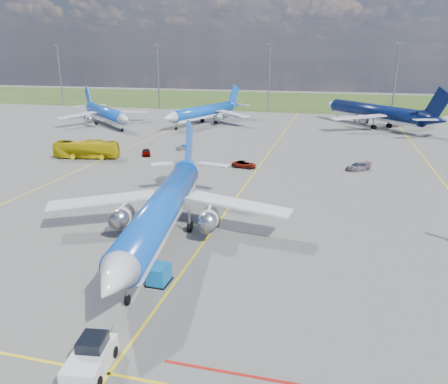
% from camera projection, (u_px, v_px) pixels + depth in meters
% --- Properties ---
extents(ground, '(400.00, 400.00, 0.00)m').
position_uv_depth(ground, '(202.00, 246.00, 46.25)').
color(ground, '#51514F').
rests_on(ground, ground).
extents(grass_strip, '(400.00, 80.00, 0.01)m').
position_uv_depth(grass_strip, '(306.00, 101.00, 184.68)').
color(grass_strip, '#2D4719').
rests_on(grass_strip, ground).
extents(taxiway_lines, '(60.25, 160.00, 0.02)m').
position_uv_depth(taxiway_lines, '(252.00, 177.00, 71.77)').
color(taxiway_lines, yellow).
rests_on(taxiway_lines, ground).
extents(floodlight_masts, '(202.20, 0.50, 22.70)m').
position_uv_depth(floodlight_masts, '(330.00, 75.00, 141.58)').
color(floodlight_masts, slate).
rests_on(floodlight_masts, ground).
extents(bg_jet_nw, '(46.26, 45.75, 9.68)m').
position_uv_depth(bg_jet_nw, '(107.00, 125.00, 123.23)').
color(bg_jet_nw, blue).
rests_on(bg_jet_nw, ground).
extents(bg_jet_nnw, '(39.63, 45.35, 9.98)m').
position_uv_depth(bg_jet_nnw, '(204.00, 124.00, 125.61)').
color(bg_jet_nnw, blue).
rests_on(bg_jet_nnw, ground).
extents(bg_jet_n, '(55.29, 56.54, 11.80)m').
position_uv_depth(bg_jet_n, '(373.00, 127.00, 120.55)').
color(bg_jet_n, '#07133B').
rests_on(bg_jet_n, ground).
extents(main_airliner, '(35.59, 43.38, 10.28)m').
position_uv_depth(main_airliner, '(164.00, 239.00, 47.85)').
color(main_airliner, blue).
rests_on(main_airliner, ground).
extents(pushback_tug, '(2.85, 6.14, 2.04)m').
position_uv_depth(pushback_tug, '(91.00, 358.00, 27.99)').
color(pushback_tug, silver).
rests_on(pushback_tug, ground).
extents(uld_container, '(1.70, 2.10, 1.65)m').
position_uv_depth(uld_container, '(159.00, 274.00, 38.56)').
color(uld_container, '#0B5CA2').
rests_on(uld_container, ground).
extents(apron_bus, '(12.72, 5.14, 3.45)m').
position_uv_depth(apron_bus, '(87.00, 149.00, 84.23)').
color(apron_bus, '#C5AF0B').
rests_on(apron_bus, ground).
extents(service_car_a, '(2.98, 4.14, 1.31)m').
position_uv_depth(service_car_a, '(146.00, 152.00, 86.75)').
color(service_car_a, '#999999').
rests_on(service_car_a, ground).
extents(service_car_b, '(4.62, 2.65, 1.21)m').
position_uv_depth(service_car_b, '(244.00, 164.00, 77.49)').
color(service_car_b, '#999999').
rests_on(service_car_b, ground).
extents(service_car_c, '(4.86, 4.35, 1.35)m').
position_uv_depth(service_car_c, '(358.00, 166.00, 75.84)').
color(service_car_c, '#999999').
rests_on(service_car_c, ground).
extents(baggage_tug_c, '(2.51, 4.38, 0.95)m').
position_uv_depth(baggage_tug_c, '(185.00, 147.00, 92.45)').
color(baggage_tug_c, '#1C59AA').
rests_on(baggage_tug_c, ground).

